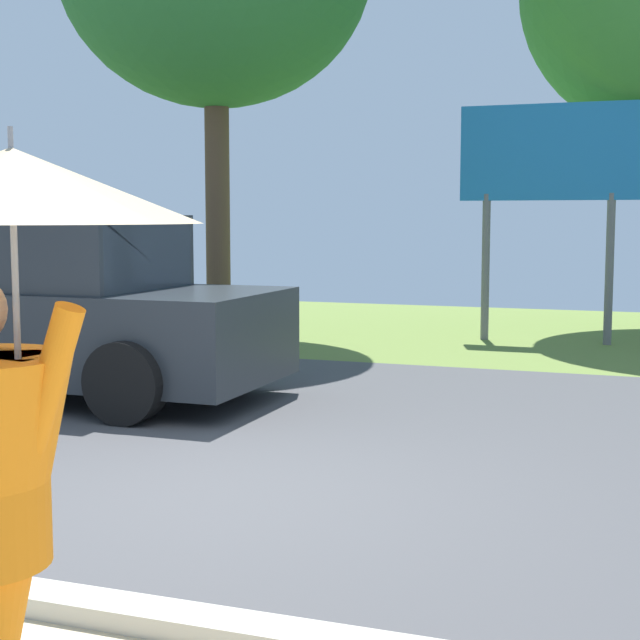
# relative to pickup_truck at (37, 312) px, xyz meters

# --- Properties ---
(ground_plane) EXTENTS (40.00, 22.00, 0.20)m
(ground_plane) POSITION_rel_pickup_truck_xyz_m (3.34, 0.21, -0.92)
(ground_plane) COLOR #424244
(pickup_truck) EXTENTS (5.20, 2.28, 1.88)m
(pickup_truck) POSITION_rel_pickup_truck_xyz_m (0.00, 0.00, 0.00)
(pickup_truck) COLOR #23282D
(pickup_truck) RESTS_ON ground_plane
(roadside_billboard) EXTENTS (2.60, 0.12, 3.50)m
(roadside_billboard) POSITION_rel_pickup_truck_xyz_m (4.51, 6.11, 1.68)
(roadside_billboard) COLOR slate
(roadside_billboard) RESTS_ON ground_plane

